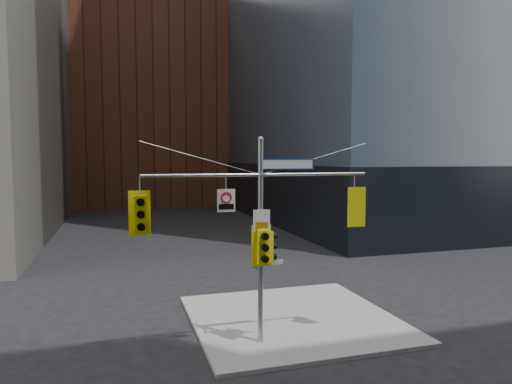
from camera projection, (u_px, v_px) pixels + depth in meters
ground at (280, 371)px, 14.09m from camera, size 160.00×160.00×0.00m
sidewalk_corner at (293, 318)px, 18.48m from camera, size 8.00×8.00×0.15m
podium_ne at (413, 190)px, 52.54m from camera, size 36.40×36.40×6.00m
brick_midrise at (148, 109)px, 68.40m from camera, size 26.00×20.00×28.00m
signal_assembly at (261, 221)px, 15.67m from camera, size 8.00×0.80×7.30m
traffic_light_west_arm at (140, 214)px, 14.48m from camera, size 0.69×0.55×1.45m
traffic_light_east_arm at (354, 206)px, 16.69m from camera, size 0.69×0.56×1.44m
traffic_light_pole_side at (269, 247)px, 15.84m from camera, size 0.44×0.37×1.08m
traffic_light_pole_front at (263, 246)px, 15.48m from camera, size 0.68×0.53×1.43m
street_sign_blade at (288, 164)px, 15.82m from camera, size 1.95×0.07×0.38m
regulatory_sign_arm at (226, 200)px, 15.24m from camera, size 0.62×0.07×0.77m
regulatory_sign_pole at (262, 221)px, 15.56m from camera, size 0.59×0.06×0.77m
street_blade_ew at (273, 262)px, 15.91m from camera, size 0.78×0.06×0.16m
street_blade_ns at (257, 267)px, 16.23m from camera, size 0.12×0.68×0.14m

